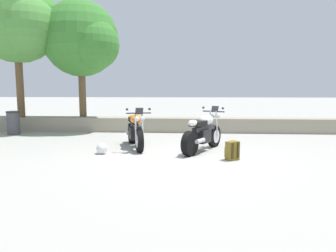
# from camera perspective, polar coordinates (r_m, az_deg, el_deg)

# --- Properties ---
(ground_plane) EXTENTS (120.00, 120.00, 0.00)m
(ground_plane) POSITION_cam_1_polar(r_m,az_deg,el_deg) (7.20, 1.97, -6.30)
(ground_plane) COLOR #A3A099
(stone_wall) EXTENTS (36.00, 0.80, 0.55)m
(stone_wall) POSITION_cam_1_polar(r_m,az_deg,el_deg) (11.89, 2.75, 0.25)
(stone_wall) COLOR gray
(stone_wall) RESTS_ON ground
(motorcycle_orange_near_left) EXTENTS (0.94, 2.00, 1.18)m
(motorcycle_orange_near_left) POSITION_cam_1_polar(r_m,az_deg,el_deg) (8.64, -6.17, -0.86)
(motorcycle_orange_near_left) COLOR black
(motorcycle_orange_near_left) RESTS_ON ground
(motorcycle_white_centre) EXTENTS (1.19, 1.88, 1.18)m
(motorcycle_white_centre) POSITION_cam_1_polar(r_m,az_deg,el_deg) (8.16, 6.72, -1.32)
(motorcycle_white_centre) COLOR black
(motorcycle_white_centre) RESTS_ON ground
(rider_backpack) EXTENTS (0.35, 0.34, 0.47)m
(rider_backpack) POSITION_cam_1_polar(r_m,az_deg,el_deg) (7.26, 12.02, -4.39)
(rider_backpack) COLOR brown
(rider_backpack) RESTS_ON ground
(rider_helmet) EXTENTS (0.28, 0.28, 0.28)m
(rider_helmet) POSITION_cam_1_polar(r_m,az_deg,el_deg) (7.97, -12.38, -4.17)
(rider_helmet) COLOR silver
(rider_helmet) RESTS_ON ground
(leafy_tree_far_left) EXTENTS (3.47, 3.31, 5.44)m
(leafy_tree_far_left) POSITION_cam_1_polar(r_m,az_deg,el_deg) (13.52, -26.34, 17.31)
(leafy_tree_far_left) COLOR brown
(leafy_tree_far_left) RESTS_ON stone_wall
(leafy_tree_mid_left) EXTENTS (3.13, 2.98, 4.60)m
(leafy_tree_mid_left) POSITION_cam_1_polar(r_m,az_deg,el_deg) (12.79, -15.67, 15.34)
(leafy_tree_mid_left) COLOR brown
(leafy_tree_mid_left) RESTS_ON stone_wall
(trash_bin) EXTENTS (0.46, 0.46, 0.86)m
(trash_bin) POSITION_cam_1_polar(r_m,az_deg,el_deg) (12.50, -27.15, 0.55)
(trash_bin) COLOR #4C4C51
(trash_bin) RESTS_ON ground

